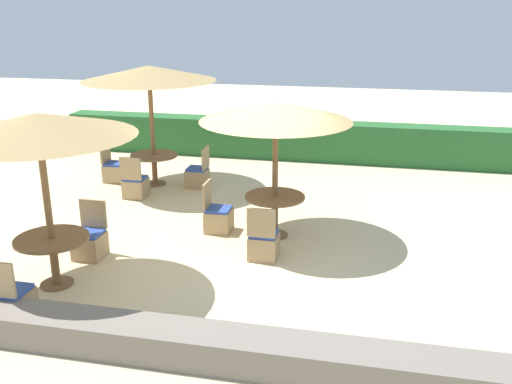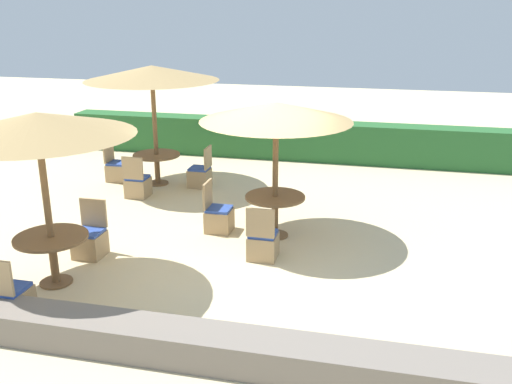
{
  "view_description": "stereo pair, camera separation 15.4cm",
  "coord_description": "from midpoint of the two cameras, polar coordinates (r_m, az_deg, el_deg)",
  "views": [
    {
      "loc": [
        1.95,
        -8.43,
        3.97
      ],
      "look_at": [
        0.0,
        0.6,
        0.9
      ],
      "focal_mm": 40.0,
      "sensor_mm": 36.0,
      "label": 1
    },
    {
      "loc": [
        2.1,
        -8.39,
        3.97
      ],
      "look_at": [
        0.0,
        0.6,
        0.9
      ],
      "focal_mm": 40.0,
      "sensor_mm": 36.0,
      "label": 2
    }
  ],
  "objects": [
    {
      "name": "patio_chair_center_south",
      "position": [
        9.28,
        0.28,
        -5.16
      ],
      "size": [
        0.46,
        0.46,
        0.93
      ],
      "color": "tan",
      "rests_on": "ground_plane"
    },
    {
      "name": "patio_chair_front_left_north",
      "position": [
        9.74,
        -16.71,
        -4.81
      ],
      "size": [
        0.46,
        0.46,
        0.93
      ],
      "rotation": [
        0.0,
        0.0,
        3.14
      ],
      "color": "tan",
      "rests_on": "ground_plane"
    },
    {
      "name": "round_table_back_left",
      "position": [
        13.19,
        -10.49,
        3.08
      ],
      "size": [
        1.07,
        1.07,
        0.71
      ],
      "color": "brown",
      "rests_on": "ground_plane"
    },
    {
      "name": "patio_chair_front_left_south",
      "position": [
        8.24,
        -23.74,
        -10.08
      ],
      "size": [
        0.46,
        0.46,
        0.93
      ],
      "color": "tan",
      "rests_on": "ground_plane"
    },
    {
      "name": "parasol_back_left",
      "position": [
        12.82,
        -11.0,
        11.55
      ],
      "size": [
        2.94,
        2.94,
        2.69
      ],
      "color": "brown",
      "rests_on": "ground_plane"
    },
    {
      "name": "parasol_center",
      "position": [
        9.62,
        1.53,
        7.97
      ],
      "size": [
        2.6,
        2.6,
        2.4
      ],
      "color": "brown",
      "rests_on": "ground_plane"
    },
    {
      "name": "patio_chair_center_west",
      "position": [
        10.4,
        -4.27,
        -2.56
      ],
      "size": [
        0.46,
        0.46,
        0.93
      ],
      "rotation": [
        0.0,
        0.0,
        -1.57
      ],
      "color": "tan",
      "rests_on": "ground_plane"
    },
    {
      "name": "patio_chair_back_left_south",
      "position": [
        12.45,
        -12.32,
        0.63
      ],
      "size": [
        0.46,
        0.46,
        0.93
      ],
      "color": "tan",
      "rests_on": "ground_plane"
    },
    {
      "name": "round_table_front_left",
      "position": [
        8.85,
        -20.14,
        -5.27
      ],
      "size": [
        1.06,
        1.06,
        0.75
      ],
      "color": "brown",
      "rests_on": "ground_plane"
    },
    {
      "name": "stone_border",
      "position": [
        6.89,
        -7.21,
        -14.93
      ],
      "size": [
        10.0,
        0.56,
        0.4
      ],
      "primitive_type": "cube",
      "color": "slate",
      "rests_on": "ground_plane"
    },
    {
      "name": "parasol_front_left",
      "position": [
        8.32,
        -21.49,
        6.2
      ],
      "size": [
        2.68,
        2.68,
        2.57
      ],
      "color": "brown",
      "rests_on": "ground_plane"
    },
    {
      "name": "hedge_row",
      "position": [
        15.21,
        4.22,
        5.19
      ],
      "size": [
        13.0,
        0.7,
        1.01
      ],
      "primitive_type": "cube",
      "color": "#28602D",
      "rests_on": "ground_plane"
    },
    {
      "name": "ground_plane",
      "position": [
        9.52,
        -1.23,
        -6.27
      ],
      "size": [
        40.0,
        40.0,
        0.0
      ],
      "primitive_type": "plane",
      "color": "beige"
    },
    {
      "name": "patio_chair_back_left_east",
      "position": [
        12.95,
        -6.17,
        1.64
      ],
      "size": [
        0.46,
        0.46,
        0.93
      ],
      "rotation": [
        0.0,
        0.0,
        1.57
      ],
      "color": "tan",
      "rests_on": "ground_plane"
    },
    {
      "name": "patio_chair_back_left_west",
      "position": [
        13.71,
        -14.29,
        2.12
      ],
      "size": [
        0.46,
        0.46,
        0.93
      ],
      "rotation": [
        0.0,
        0.0,
        -1.57
      ],
      "color": "tan",
      "rests_on": "ground_plane"
    },
    {
      "name": "round_table_center",
      "position": [
        10.05,
        1.45,
        -1.26
      ],
      "size": [
        1.06,
        1.06,
        0.75
      ],
      "color": "brown",
      "rests_on": "ground_plane"
    }
  ]
}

